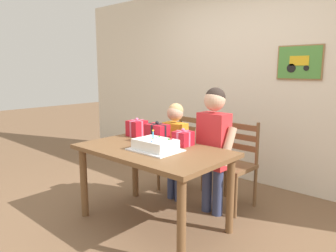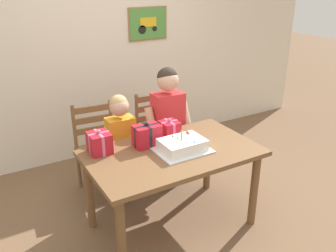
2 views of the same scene
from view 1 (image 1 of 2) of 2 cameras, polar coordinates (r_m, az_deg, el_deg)
ground_plane at (r=3.17m, az=-2.68°, el=-17.24°), size 20.00×20.00×0.00m
back_wall at (r=4.24m, az=14.18°, el=7.74°), size 6.40×0.11×2.60m
dining_table at (r=2.93m, az=-2.79°, el=-6.03°), size 1.42×0.85×0.74m
birthday_cake at (r=2.82m, az=-2.32°, el=-3.51°), size 0.44×0.34×0.19m
gift_box_red_large at (r=3.00m, az=2.75°, el=-2.25°), size 0.16×0.17×0.17m
gift_box_beside_cake at (r=3.11m, az=-1.99°, el=-1.35°), size 0.23×0.15×0.22m
gift_box_corner_small at (r=3.45m, az=-5.68°, el=-0.39°), size 0.17×0.19×0.20m
chair_left at (r=3.82m, az=2.76°, el=-4.86°), size 0.45×0.45×0.92m
chair_right at (r=3.45m, az=11.77°, el=-6.76°), size 0.44×0.44×0.92m
child_older at (r=3.15m, az=8.28°, el=-2.28°), size 0.47×0.27×1.29m
child_younger at (r=3.47m, az=1.26°, el=-2.95°), size 0.40×0.23×1.10m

